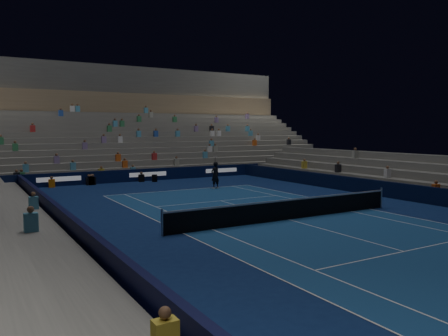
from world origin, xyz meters
name	(u,v)px	position (x,y,z in m)	size (l,w,h in m)	color
ground	(288,220)	(0.00, 0.00, 0.00)	(90.00, 90.00, 0.00)	navy
court_surface	(288,220)	(0.00, 0.00, 0.01)	(10.97, 23.77, 0.01)	navy
sponsor_barrier_far	(148,175)	(0.00, 18.50, 0.50)	(44.00, 0.25, 1.00)	black
sponsor_barrier_east	(420,194)	(9.70, 0.00, 0.50)	(0.25, 37.00, 1.00)	black
sponsor_barrier_west	(77,234)	(-9.70, 0.00, 0.50)	(0.25, 37.00, 1.00)	black
grandstand_main	(113,138)	(0.00, 27.90, 3.38)	(44.00, 15.20, 11.20)	slate
tennis_net	(288,209)	(0.00, 0.00, 0.50)	(12.90, 0.10, 1.10)	#B2B2B7
tennis_player	(215,175)	(2.44, 11.39, 0.97)	(0.70, 0.46, 1.93)	black
broadcast_camera	(155,178)	(0.26, 17.59, 0.29)	(0.57, 0.94, 0.56)	black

